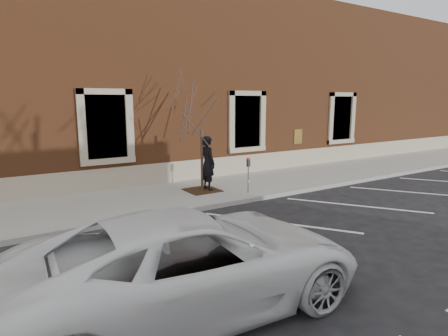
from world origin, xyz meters
TOP-DOWN VIEW (x-y plane):
  - ground at (0.00, 0.00)m, footprint 120.00×120.00m
  - sidewalk_near at (0.00, 1.75)m, footprint 40.00×3.50m
  - curb_near at (0.00, -0.05)m, footprint 40.00×0.12m
  - parking_stripes at (0.00, -2.20)m, footprint 28.00×4.40m
  - building_civic at (0.00, 7.74)m, footprint 40.00×8.62m
  - man at (-0.03, 1.62)m, footprint 0.49×0.72m
  - parking_meter at (0.94, 0.52)m, footprint 0.11×0.08m
  - tree_grate at (-0.25, 1.65)m, footprint 1.11×1.11m
  - sapling at (-0.25, 1.65)m, footprint 2.34×2.34m
  - white_truck at (-3.93, -4.69)m, footprint 5.84×2.92m

SIDE VIEW (x-z plane):
  - ground at x=0.00m, z-range 0.00..0.00m
  - parking_stripes at x=0.00m, z-range 0.00..0.01m
  - sidewalk_near at x=0.00m, z-range 0.00..0.15m
  - curb_near at x=0.00m, z-range 0.00..0.15m
  - tree_grate at x=-0.25m, z-range 0.15..0.18m
  - white_truck at x=-3.93m, z-range 0.00..1.59m
  - parking_meter at x=0.94m, z-range 0.39..1.60m
  - man at x=-0.03m, z-range 0.15..2.08m
  - sapling at x=-0.25m, z-range 0.93..4.82m
  - building_civic at x=0.00m, z-range 0.00..8.00m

